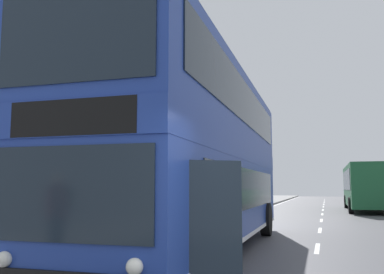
{
  "coord_description": "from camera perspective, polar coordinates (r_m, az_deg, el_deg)",
  "views": [
    {
      "loc": [
        0.28,
        -4.19,
        1.56
      ],
      "look_at": [
        -2.35,
        4.2,
        2.59
      ],
      "focal_mm": 39.89,
      "sensor_mm": 36.0,
      "label": 1
    }
  ],
  "objects": [
    {
      "name": "background_bus_far_lane",
      "position": [
        30.69,
        22.24,
        -6.08
      ],
      "size": [
        2.63,
        10.87,
        2.96
      ],
      "color": "#19512D",
      "rests_on": "ground"
    },
    {
      "name": "double_decker_bus_main",
      "position": [
        10.68,
        0.82,
        -2.72
      ],
      "size": [
        3.36,
        11.64,
        4.39
      ],
      "color": "navy",
      "rests_on": "ground"
    }
  ]
}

